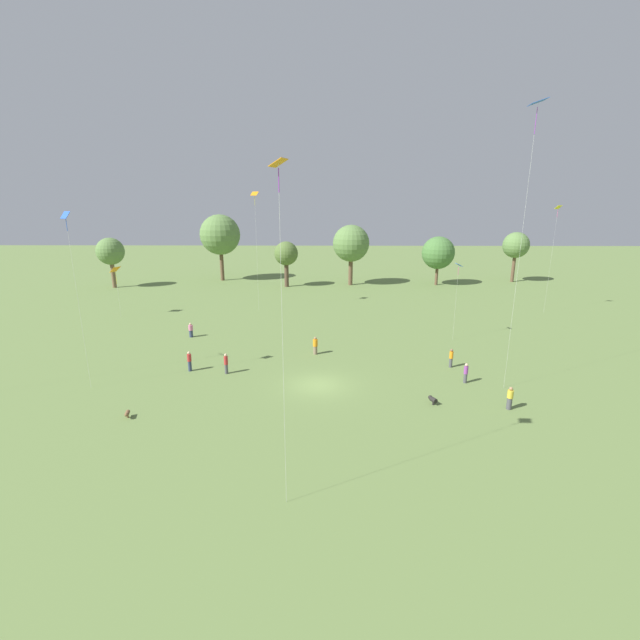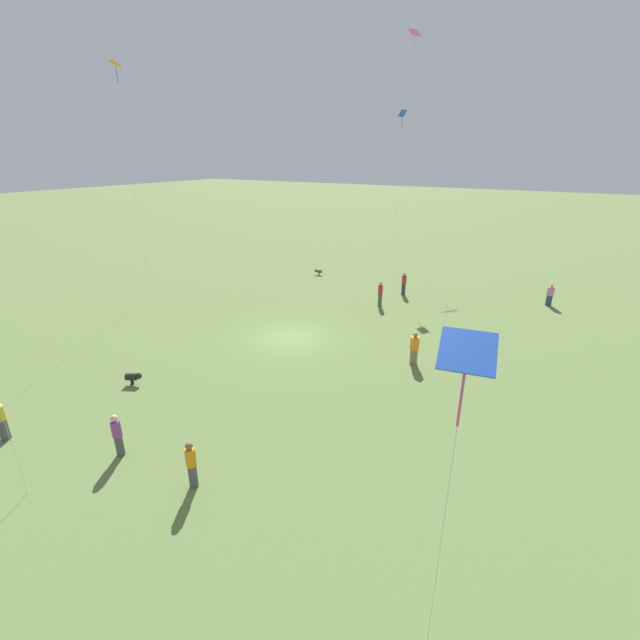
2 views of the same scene
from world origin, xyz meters
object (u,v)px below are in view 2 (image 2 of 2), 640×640
(person_6, at_px, (550,295))
(kite_7, at_px, (414,43))
(person_2, at_px, (380,293))
(person_0, at_px, (117,435))
(person_1, at_px, (414,349))
(person_3, at_px, (1,420))
(kite_3, at_px, (119,87))
(dog_0, at_px, (134,377))
(person_5, at_px, (191,464))
(kite_1, at_px, (402,127))
(person_4, at_px, (404,283))
(kite_6, at_px, (463,381))
(dog_1, at_px, (318,271))

(person_6, relative_size, kite_7, 0.07)
(person_2, bearing_deg, person_0, -162.17)
(person_1, distance_m, person_3, 17.67)
(person_1, height_order, person_3, person_1)
(kite_3, relative_size, dog_0, 20.72)
(person_2, xyz_separation_m, person_3, (21.06, -6.18, -0.09))
(person_5, relative_size, kite_3, 0.11)
(kite_1, xyz_separation_m, kite_7, (-12.50, -3.94, 8.51))
(dog_0, bearing_deg, person_3, -36.01)
(person_5, height_order, kite_7, kite_7)
(person_6, bearing_deg, person_4, 86.02)
(person_2, distance_m, kite_6, 24.82)
(person_1, bearing_deg, person_6, -71.13)
(person_6, bearing_deg, kite_1, 53.28)
(person_0, relative_size, person_6, 1.04)
(dog_0, bearing_deg, person_1, 100.81)
(person_1, bearing_deg, person_5, 114.95)
(kite_3, bearing_deg, person_5, -150.54)
(person_1, height_order, person_6, person_1)
(person_5, relative_size, kite_6, 0.21)
(person_5, distance_m, kite_6, 10.83)
(person_5, bearing_deg, kite_6, -140.79)
(person_0, distance_m, kite_7, 46.56)
(person_1, relative_size, dog_0, 2.29)
(person_2, relative_size, dog_0, 2.37)
(person_6, bearing_deg, kite_6, 158.93)
(person_3, distance_m, person_6, 31.74)
(person_0, height_order, person_6, person_0)
(kite_1, height_order, dog_1, kite_1)
(dog_0, bearing_deg, person_0, 19.03)
(person_4, relative_size, dog_1, 2.48)
(person_1, relative_size, person_2, 0.97)
(person_0, relative_size, kite_7, 0.08)
(person_6, distance_m, dog_1, 18.14)
(person_5, bearing_deg, person_0, 59.76)
(person_0, relative_size, kite_3, 0.11)
(person_1, xyz_separation_m, person_6, (-13.46, 5.24, -0.08))
(kite_1, bearing_deg, kite_7, -92.26)
(person_4, relative_size, kite_7, 0.08)
(person_4, bearing_deg, person_2, -166.99)
(person_2, xyz_separation_m, dog_1, (-4.82, -7.88, -0.57))
(person_0, relative_size, person_4, 0.94)
(person_4, distance_m, kite_6, 27.52)
(person_4, distance_m, dog_0, 20.10)
(person_1, height_order, kite_3, kite_3)
(person_2, distance_m, dog_1, 9.26)
(person_3, relative_size, dog_1, 2.34)
(person_3, height_order, dog_0, person_3)
(person_3, height_order, kite_7, kite_7)
(kite_7, height_order, dog_0, kite_7)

